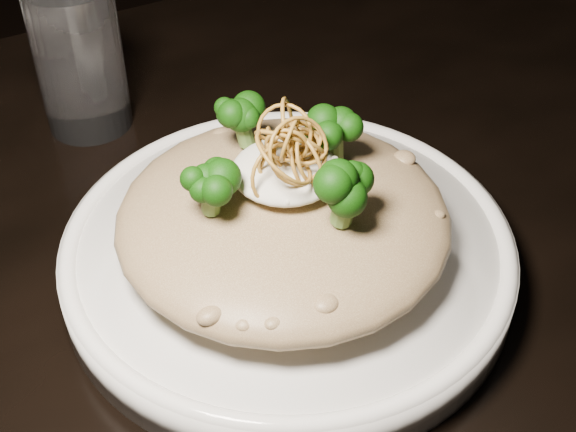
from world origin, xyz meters
name	(u,v)px	position (x,y,z in m)	size (l,w,h in m)	color
table	(294,288)	(0.00, 0.00, 0.67)	(1.10, 0.80, 0.75)	black
plate	(288,256)	(-0.04, -0.05, 0.77)	(0.32, 0.32, 0.03)	white
risotto	(283,218)	(-0.04, -0.06, 0.81)	(0.23, 0.23, 0.05)	brown
broccoli	(286,161)	(-0.04, -0.06, 0.86)	(0.13, 0.13, 0.05)	black
cheese	(286,171)	(-0.04, -0.05, 0.84)	(0.07, 0.07, 0.02)	white
shallots	(289,141)	(-0.04, -0.06, 0.87)	(0.06, 0.06, 0.04)	olive
drinking_glass	(79,59)	(-0.10, 0.20, 0.82)	(0.08, 0.08, 0.13)	white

